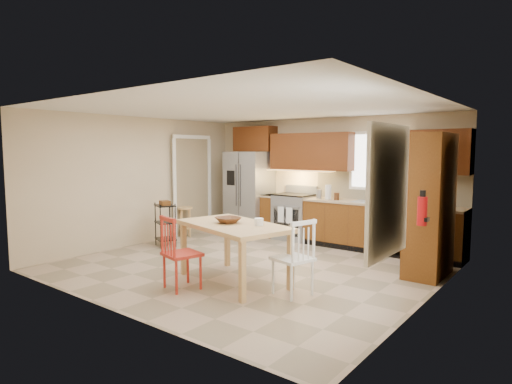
{
  "coord_description": "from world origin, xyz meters",
  "views": [
    {
      "loc": [
        4.22,
        -5.27,
        1.85
      ],
      "look_at": [
        -0.18,
        0.4,
        1.15
      ],
      "focal_mm": 30.0,
      "sensor_mm": 36.0,
      "label": 1
    }
  ],
  "objects_px": {
    "refrigerator": "(249,193)",
    "chair_red": "(182,253)",
    "range_stove": "(294,217)",
    "soap_bottle": "(389,199)",
    "pantry": "(430,205)",
    "fire_extinguisher": "(422,211)",
    "table_bowl": "(228,223)",
    "bar_stool": "(185,222)",
    "utility_cart": "(165,225)",
    "table_jar": "(259,224)",
    "dining_table": "(234,253)",
    "chair_white": "(293,257)"
  },
  "relations": [
    {
      "from": "refrigerator",
      "to": "chair_red",
      "type": "bearing_deg",
      "value": -64.48
    },
    {
      "from": "range_stove",
      "to": "soap_bottle",
      "type": "height_order",
      "value": "soap_bottle"
    },
    {
      "from": "pantry",
      "to": "fire_extinguisher",
      "type": "bearing_deg",
      "value": -79.22
    },
    {
      "from": "soap_bottle",
      "to": "table_bowl",
      "type": "bearing_deg",
      "value": -112.94
    },
    {
      "from": "refrigerator",
      "to": "bar_stool",
      "type": "distance_m",
      "value": 1.55
    },
    {
      "from": "fire_extinguisher",
      "to": "table_bowl",
      "type": "distance_m",
      "value": 2.58
    },
    {
      "from": "soap_bottle",
      "to": "pantry",
      "type": "height_order",
      "value": "pantry"
    },
    {
      "from": "bar_stool",
      "to": "fire_extinguisher",
      "type": "bearing_deg",
      "value": -21.84
    },
    {
      "from": "soap_bottle",
      "to": "utility_cart",
      "type": "height_order",
      "value": "soap_bottle"
    },
    {
      "from": "fire_extinguisher",
      "to": "utility_cart",
      "type": "relative_size",
      "value": 0.43
    },
    {
      "from": "pantry",
      "to": "utility_cart",
      "type": "bearing_deg",
      "value": -166.52
    },
    {
      "from": "soap_bottle",
      "to": "bar_stool",
      "type": "bearing_deg",
      "value": -163.65
    },
    {
      "from": "utility_cart",
      "to": "table_jar",
      "type": "bearing_deg",
      "value": 9.27
    },
    {
      "from": "range_stove",
      "to": "table_bowl",
      "type": "xyz_separation_m",
      "value": [
        0.8,
        -2.98,
        0.36
      ]
    },
    {
      "from": "fire_extinguisher",
      "to": "chair_red",
      "type": "xyz_separation_m",
      "value": [
        -2.62,
        -1.6,
        -0.61
      ]
    },
    {
      "from": "pantry",
      "to": "dining_table",
      "type": "relative_size",
      "value": 1.26
    },
    {
      "from": "bar_stool",
      "to": "pantry",
      "type": "bearing_deg",
      "value": -10.06
    },
    {
      "from": "pantry",
      "to": "soap_bottle",
      "type": "bearing_deg",
      "value": 136.55
    },
    {
      "from": "chair_red",
      "to": "table_jar",
      "type": "bearing_deg",
      "value": 61.43
    },
    {
      "from": "range_stove",
      "to": "dining_table",
      "type": "xyz_separation_m",
      "value": [
        0.91,
        -2.98,
        -0.05
      ]
    },
    {
      "from": "chair_white",
      "to": "bar_stool",
      "type": "bearing_deg",
      "value": 81.06
    },
    {
      "from": "refrigerator",
      "to": "table_jar",
      "type": "xyz_separation_m",
      "value": [
        2.42,
        -2.82,
        -0.05
      ]
    },
    {
      "from": "dining_table",
      "to": "bar_stool",
      "type": "height_order",
      "value": "dining_table"
    },
    {
      "from": "fire_extinguisher",
      "to": "bar_stool",
      "type": "height_order",
      "value": "fire_extinguisher"
    },
    {
      "from": "dining_table",
      "to": "chair_red",
      "type": "bearing_deg",
      "value": -103.39
    },
    {
      "from": "dining_table",
      "to": "refrigerator",
      "type": "bearing_deg",
      "value": 140.02
    },
    {
      "from": "chair_white",
      "to": "utility_cart",
      "type": "relative_size",
      "value": 1.17
    },
    {
      "from": "soap_bottle",
      "to": "utility_cart",
      "type": "distance_m",
      "value": 4.19
    },
    {
      "from": "pantry",
      "to": "utility_cart",
      "type": "distance_m",
      "value": 4.76
    },
    {
      "from": "fire_extinguisher",
      "to": "dining_table",
      "type": "xyz_separation_m",
      "value": [
        -2.27,
        -0.95,
        -0.69
      ]
    },
    {
      "from": "chair_red",
      "to": "utility_cart",
      "type": "height_order",
      "value": "chair_red"
    },
    {
      "from": "dining_table",
      "to": "table_bowl",
      "type": "relative_size",
      "value": 4.94
    },
    {
      "from": "range_stove",
      "to": "dining_table",
      "type": "height_order",
      "value": "range_stove"
    },
    {
      "from": "table_bowl",
      "to": "pantry",
      "type": "bearing_deg",
      "value": 42.57
    },
    {
      "from": "utility_cart",
      "to": "pantry",
      "type": "bearing_deg",
      "value": 38.16
    },
    {
      "from": "pantry",
      "to": "dining_table",
      "type": "distance_m",
      "value": 2.95
    },
    {
      "from": "soap_bottle",
      "to": "table_jar",
      "type": "distance_m",
      "value": 2.9
    },
    {
      "from": "pantry",
      "to": "table_bowl",
      "type": "bearing_deg",
      "value": -137.43
    },
    {
      "from": "pantry",
      "to": "table_bowl",
      "type": "relative_size",
      "value": 6.21
    },
    {
      "from": "utility_cart",
      "to": "table_bowl",
      "type": "bearing_deg",
      "value": 4.25
    },
    {
      "from": "pantry",
      "to": "chair_red",
      "type": "bearing_deg",
      "value": -132.44
    },
    {
      "from": "chair_white",
      "to": "table_jar",
      "type": "xyz_separation_m",
      "value": [
        -0.58,
        0.05,
        0.37
      ]
    },
    {
      "from": "fire_extinguisher",
      "to": "table_jar",
      "type": "relative_size",
      "value": 2.36
    },
    {
      "from": "bar_stool",
      "to": "chair_red",
      "type": "bearing_deg",
      "value": -56.71
    },
    {
      "from": "refrigerator",
      "to": "pantry",
      "type": "relative_size",
      "value": 0.87
    },
    {
      "from": "fire_extinguisher",
      "to": "soap_bottle",
      "type": "bearing_deg",
      "value": 120.53
    },
    {
      "from": "pantry",
      "to": "fire_extinguisher",
      "type": "xyz_separation_m",
      "value": [
        0.2,
        -1.05,
        0.05
      ]
    },
    {
      "from": "chair_red",
      "to": "table_bowl",
      "type": "height_order",
      "value": "chair_red"
    },
    {
      "from": "dining_table",
      "to": "table_bowl",
      "type": "height_order",
      "value": "table_bowl"
    },
    {
      "from": "refrigerator",
      "to": "soap_bottle",
      "type": "xyz_separation_m",
      "value": [
        3.18,
        -0.02,
        0.09
      ]
    }
  ]
}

